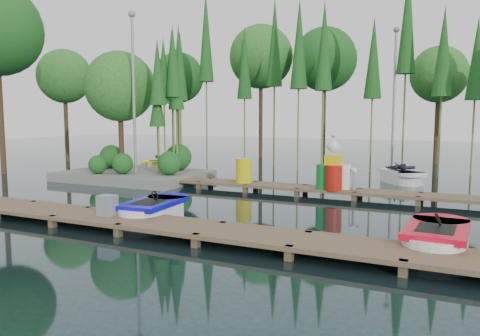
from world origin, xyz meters
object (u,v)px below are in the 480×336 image
at_px(boat_red, 437,240).
at_px(boat_yellow_far, 163,166).
at_px(boat_blue, 154,211).
at_px(drum_cluster, 334,173).
at_px(yellow_barrel, 244,171).
at_px(utility_cabinet, 107,205).
at_px(island, 131,109).

bearing_deg(boat_red, boat_yellow_far, 147.30).
xyz_separation_m(boat_blue, drum_cluster, (3.52, 5.68, 0.63)).
bearing_deg(boat_yellow_far, boat_red, -56.54).
bearing_deg(yellow_barrel, boat_yellow_far, 148.87).
bearing_deg(boat_yellow_far, yellow_barrel, -52.49).
distance_m(utility_cabinet, drum_cluster, 7.99).
bearing_deg(utility_cabinet, boat_red, 9.32).
relative_size(island, boat_blue, 2.50).
bearing_deg(island, boat_red, -26.29).
bearing_deg(utility_cabinet, yellow_barrel, 85.36).
bearing_deg(boat_yellow_far, boat_blue, -77.57).
distance_m(boat_red, utility_cabinet, 7.87).
distance_m(island, boat_blue, 9.42).
distance_m(island, drum_cluster, 9.85).
relative_size(boat_yellow_far, utility_cabinet, 5.25).
xyz_separation_m(boat_blue, yellow_barrel, (-0.02, 5.84, 0.51)).
xyz_separation_m(island, boat_red, (13.19, -6.52, -2.92)).
height_order(utility_cabinet, drum_cluster, drum_cluster).
xyz_separation_m(boat_red, utility_cabinet, (-7.76, -1.27, 0.31)).
xyz_separation_m(island, boat_yellow_far, (-0.52, 3.15, -2.90)).
bearing_deg(yellow_barrel, boat_blue, -89.79).
relative_size(yellow_barrel, drum_cluster, 0.47).
bearing_deg(boat_red, boat_blue, -176.64).
bearing_deg(utility_cabinet, island, 124.86).
distance_m(utility_cabinet, yellow_barrel, 7.03).
bearing_deg(yellow_barrel, utility_cabinet, -94.64).
height_order(utility_cabinet, yellow_barrel, yellow_barrel).
bearing_deg(drum_cluster, island, 174.35).
distance_m(boat_red, yellow_barrel, 9.21).
relative_size(island, yellow_barrel, 7.30).
height_order(boat_yellow_far, drum_cluster, drum_cluster).
height_order(boat_blue, drum_cluster, drum_cluster).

